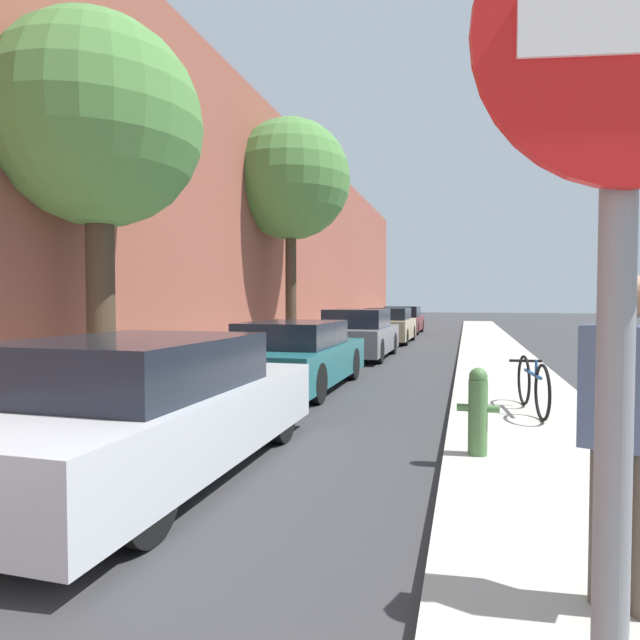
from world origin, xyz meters
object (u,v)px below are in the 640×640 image
Objects in this scene: parked_car_maroon at (403,320)px; pedestrian at (626,420)px; street_tree_far at (291,181)px; bicycle at (532,385)px; parked_car_teal at (296,356)px; traffic_sign_post at (625,198)px; parked_car_champagne at (389,326)px; street_tree_near at (98,126)px; parked_car_silver at (144,408)px; parked_car_grey at (358,335)px; fire_hydrant at (478,410)px.

pedestrian reaches higher than parked_car_maroon.
street_tree_far is 3.99× the size of bicycle.
street_tree_far is (-2.16, 6.11, 4.66)m from parked_car_teal.
traffic_sign_post reaches higher than pedestrian.
traffic_sign_post is (3.18, -19.32, 1.18)m from parked_car_champagne.
street_tree_near is at bearing -90.41° from street_tree_far.
street_tree_far reaches higher than parked_car_silver.
parked_car_maroon is 20.20m from street_tree_near.
parked_car_grey is at bearing 90.29° from parked_car_silver.
parked_car_grey is at bearing 93.20° from traffic_sign_post.
parked_car_teal is at bearing -90.74° from parked_car_grey.
parked_car_grey is 4.87× the size of fire_hydrant.
parked_car_champagne is 6.01m from parked_car_maroon.
bicycle is at bearing -23.09° from parked_car_teal.
bicycle is (3.75, -12.88, -0.16)m from parked_car_champagne.
parked_car_grey is 0.99× the size of parked_car_champagne.
pedestrian is (3.80, -23.65, 0.41)m from parked_car_maroon.
traffic_sign_post is (5.54, -5.57, -2.37)m from street_tree_near.
traffic_sign_post is at bearing -76.55° from parked_car_grey.
parked_car_grey is at bearing 111.66° from bicycle.
street_tree_near is 3.46× the size of pedestrian.
traffic_sign_post is 1.46× the size of bicycle.
parked_car_champagne is at bearing -88.44° from parked_car_maroon.
street_tree_near is at bearing 165.62° from fire_hydrant.
parked_car_maroon is at bearing 90.38° from parked_car_silver.
parked_car_silver is 4.95m from parked_car_teal.
parked_car_teal is at bearing -40.37° from pedestrian.
pedestrian is 0.93× the size of bicycle.
traffic_sign_post is 6.60m from bicycle.
fire_hydrant reaches higher than bicycle.
pedestrian is (6.00, -3.89, -3.14)m from street_tree_near.
parked_car_maroon is at bearing -61.68° from pedestrian.
pedestrian reaches higher than bicycle.
parked_car_champagne is 2.40× the size of bicycle.
street_tree_far is 4.29× the size of pedestrian.
parked_car_silver is 3.97m from pedestrian.
parked_car_grey is 14.03m from traffic_sign_post.
parked_car_silver is 0.98× the size of parked_car_maroon.
parked_car_champagne is 13.41m from bicycle.
parked_car_silver is 3.20m from fire_hydrant.
parked_car_champagne is at bearing 99.81° from bicycle.
parked_car_champagne is at bearing -59.16° from pedestrian.
parked_car_grey is at bearing -53.54° from pedestrian.
street_tree_far is at bearing -100.87° from parked_car_maroon.
parked_car_grey is (-0.05, 10.44, 0.04)m from parked_car_silver.
traffic_sign_post is (0.18, -4.19, 1.26)m from fire_hydrant.
parked_car_grey is 11.73m from parked_car_maroon.
street_tree_far is (-2.13, -11.11, 4.63)m from parked_car_maroon.
parked_car_teal is at bearing 48.81° from street_tree_near.
parked_car_teal is 7.99m from street_tree_far.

